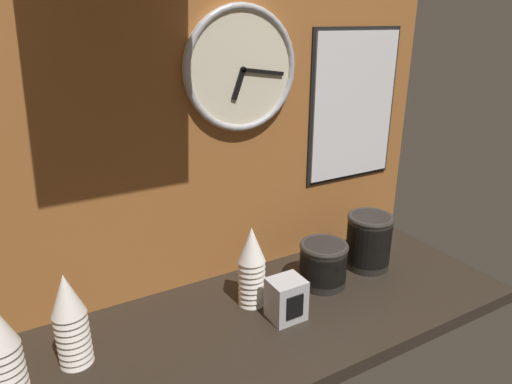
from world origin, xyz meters
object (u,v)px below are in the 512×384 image
(cup_stack_center_right, at_px, (252,266))
(cup_stack_left, at_px, (70,320))
(menu_board, at_px, (354,106))
(bowl_stack_far_right, at_px, (369,240))
(bowl_stack_right, at_px, (323,263))
(wall_clock, at_px, (242,69))
(napkin_dispenser, at_px, (286,299))
(cup_stack_far_left, at_px, (2,360))

(cup_stack_center_right, height_order, cup_stack_left, same)
(cup_stack_left, distance_m, menu_board, 1.07)
(bowl_stack_far_right, bearing_deg, menu_board, 73.95)
(menu_board, bearing_deg, bowl_stack_right, -141.81)
(cup_stack_center_right, height_order, wall_clock, wall_clock)
(bowl_stack_right, xyz_separation_m, wall_clock, (-0.18, 0.19, 0.57))
(menu_board, bearing_deg, cup_stack_center_right, -160.20)
(cup_stack_center_right, distance_m, menu_board, 0.65)
(cup_stack_left, bearing_deg, napkin_dispenser, -10.88)
(cup_stack_center_right, bearing_deg, menu_board, 19.80)
(menu_board, bearing_deg, cup_stack_left, -169.38)
(napkin_dispenser, bearing_deg, cup_stack_center_right, 113.31)
(cup_stack_left, height_order, cup_stack_far_left, cup_stack_far_left)
(cup_stack_far_left, xyz_separation_m, napkin_dispenser, (0.68, -0.01, -0.08))
(cup_stack_center_right, relative_size, napkin_dispenser, 2.03)
(menu_board, bearing_deg, napkin_dispenser, -147.14)
(cup_stack_left, xyz_separation_m, bowl_stack_far_right, (0.93, 0.00, -0.03))
(cup_stack_center_right, distance_m, bowl_stack_far_right, 0.44)
(cup_stack_far_left, bearing_deg, menu_board, 14.10)
(menu_board, bearing_deg, wall_clock, -178.82)
(cup_stack_center_right, xyz_separation_m, cup_stack_left, (-0.49, -0.01, 0.00))
(bowl_stack_right, height_order, wall_clock, wall_clock)
(cup_stack_far_left, bearing_deg, cup_stack_center_right, 9.43)
(cup_stack_far_left, bearing_deg, bowl_stack_right, 5.61)
(cup_stack_left, height_order, menu_board, menu_board)
(napkin_dispenser, bearing_deg, bowl_stack_right, 24.99)
(cup_stack_center_right, relative_size, cup_stack_far_left, 0.88)
(cup_stack_center_right, distance_m, cup_stack_left, 0.49)
(cup_stack_far_left, height_order, bowl_stack_right, cup_stack_far_left)
(bowl_stack_far_right, distance_m, menu_board, 0.45)
(cup_stack_far_left, height_order, napkin_dispenser, cup_stack_far_left)
(wall_clock, relative_size, napkin_dispenser, 2.93)
(cup_stack_left, relative_size, bowl_stack_right, 1.61)
(cup_stack_center_right, xyz_separation_m, bowl_stack_right, (0.24, -0.02, -0.05))
(cup_stack_far_left, xyz_separation_m, wall_clock, (0.69, 0.27, 0.51))
(cup_stack_far_left, xyz_separation_m, bowl_stack_far_right, (1.07, 0.10, -0.04))
(cup_stack_left, bearing_deg, cup_stack_center_right, 0.81)
(cup_stack_center_right, height_order, bowl_stack_far_right, cup_stack_center_right)
(cup_stack_far_left, height_order, wall_clock, wall_clock)
(cup_stack_left, relative_size, napkin_dispenser, 2.03)
(cup_stack_center_right, relative_size, bowl_stack_right, 1.61)
(bowl_stack_far_right, height_order, napkin_dispenser, bowl_stack_far_right)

